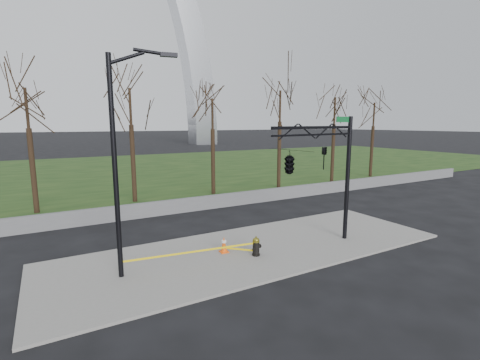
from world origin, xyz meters
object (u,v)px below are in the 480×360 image
traffic_cone (224,244)px  street_light (121,152)px  traffic_signal_mast (302,161)px  fire_hydrant (256,247)px

traffic_cone → street_light: size_ratio=0.09×
traffic_cone → traffic_signal_mast: size_ratio=0.12×
street_light → traffic_signal_mast: 7.14m
street_light → traffic_signal_mast: size_ratio=1.37×
street_light → traffic_signal_mast: street_light is taller
street_light → traffic_signal_mast: (6.97, -1.41, -0.55)m
traffic_signal_mast → fire_hydrant: bearing=149.2°
fire_hydrant → traffic_signal_mast: 4.13m
traffic_signal_mast → street_light: bearing=160.1°
fire_hydrant → traffic_signal_mast: bearing=-42.0°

